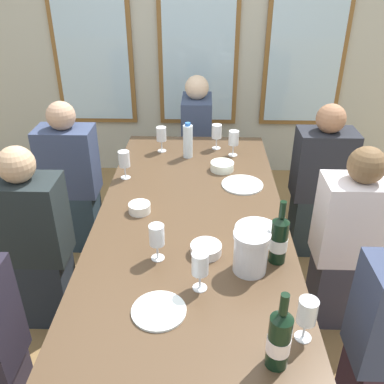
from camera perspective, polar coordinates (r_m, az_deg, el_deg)
ground_plane at (r=2.68m, az=-0.08°, el=-16.23°), size 12.00×12.00×0.00m
back_wall_with_windows at (r=3.94m, az=0.91°, el=22.58°), size 4.18×0.10×2.90m
dining_table at (r=2.25m, az=-0.09°, el=-4.25°), size 0.98×2.11×0.74m
white_plate_0 at (r=1.65m, az=-4.53°, el=-15.80°), size 0.21×0.21×0.01m
white_plate_1 at (r=2.09m, az=8.81°, el=-5.01°), size 0.22×0.22×0.01m
white_plate_2 at (r=2.48m, az=6.86°, el=1.00°), size 0.24×0.24×0.01m
metal_pitcher at (r=1.79m, az=7.99°, el=-8.03°), size 0.16×0.16×0.19m
wine_bottle_0 at (r=1.85m, az=11.74°, el=-6.31°), size 0.08×0.08×0.30m
wine_bottle_1 at (r=1.44m, az=11.76°, el=-19.00°), size 0.08×0.08×0.30m
tasting_bowl_0 at (r=2.21m, az=-7.15°, el=-2.16°), size 0.12×0.12×0.05m
tasting_bowl_1 at (r=2.64m, az=4.12°, el=3.52°), size 0.15×0.15×0.05m
tasting_bowl_2 at (r=1.91m, az=1.92°, el=-7.79°), size 0.14×0.14×0.05m
water_bottle at (r=2.78m, az=-0.57°, el=6.95°), size 0.06×0.06×0.24m
wine_glass_0 at (r=2.87m, az=-4.20°, el=7.80°), size 0.07×0.07×0.17m
wine_glass_1 at (r=1.66m, az=1.11°, el=-9.83°), size 0.07×0.07×0.17m
wine_glass_2 at (r=1.82m, az=-4.82°, el=-5.97°), size 0.07×0.07×0.17m
wine_glass_3 at (r=2.81m, az=5.69°, el=7.25°), size 0.07×0.07×0.17m
wine_glass_4 at (r=2.92m, az=3.38°, el=8.14°), size 0.07×0.07×0.17m
wine_glass_5 at (r=1.53m, az=15.39°, el=-15.63°), size 0.07×0.07×0.17m
wine_glass_6 at (r=2.53m, az=-9.21°, el=4.27°), size 0.07×0.07×0.17m
seated_person_2 at (r=2.49m, az=-20.67°, el=-6.71°), size 0.38×0.24×1.11m
seated_person_3 at (r=2.48m, az=20.54°, el=-6.79°), size 0.38×0.24×1.11m
seated_person_4 at (r=3.07m, az=-16.08°, el=1.26°), size 0.38×0.24×1.11m
seated_person_5 at (r=3.04m, az=16.96°, el=0.78°), size 0.38×0.24×1.11m
seated_person_6 at (r=3.56m, az=0.63°, el=6.43°), size 0.24×0.38×1.11m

